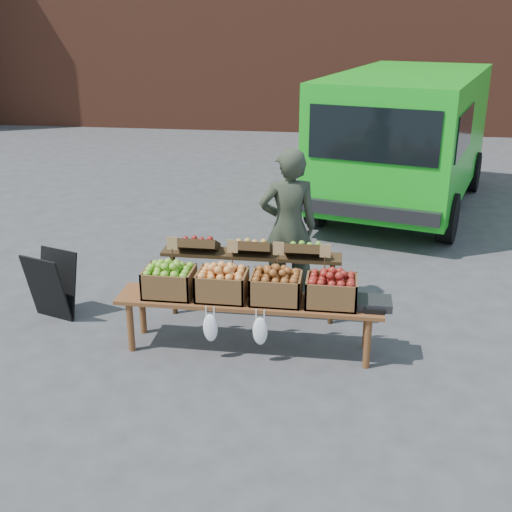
% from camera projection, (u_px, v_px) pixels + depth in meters
% --- Properties ---
extents(ground, '(80.00, 80.00, 0.00)m').
position_uv_depth(ground, '(239.00, 351.00, 6.65)').
color(ground, '#3F3F42').
extents(delivery_van, '(3.72, 5.69, 2.35)m').
position_uv_depth(delivery_van, '(406.00, 142.00, 11.18)').
color(delivery_van, green).
rests_on(delivery_van, ground).
extents(vendor, '(0.78, 0.61, 1.88)m').
position_uv_depth(vendor, '(288.00, 228.00, 7.46)').
color(vendor, '#2F3628').
rests_on(vendor, ground).
extents(chalkboard_sign, '(0.59, 0.44, 0.79)m').
position_uv_depth(chalkboard_sign, '(52.00, 285.00, 7.25)').
color(chalkboard_sign, black).
rests_on(chalkboard_sign, ground).
extents(back_table, '(2.10, 0.44, 1.04)m').
position_uv_depth(back_table, '(251.00, 276.00, 7.18)').
color(back_table, '#322211').
rests_on(back_table, ground).
extents(display_bench, '(2.70, 0.56, 0.57)m').
position_uv_depth(display_bench, '(249.00, 324.00, 6.59)').
color(display_bench, brown).
rests_on(display_bench, ground).
extents(crate_golden_apples, '(0.50, 0.40, 0.28)m').
position_uv_depth(crate_golden_apples, '(169.00, 282.00, 6.55)').
color(crate_golden_apples, '#508820').
rests_on(crate_golden_apples, display_bench).
extents(crate_russet_pears, '(0.50, 0.40, 0.28)m').
position_uv_depth(crate_russet_pears, '(222.00, 285.00, 6.48)').
color(crate_russet_pears, gold).
rests_on(crate_russet_pears, display_bench).
extents(crate_red_apples, '(0.50, 0.40, 0.28)m').
position_uv_depth(crate_red_apples, '(276.00, 288.00, 6.40)').
color(crate_red_apples, brown).
rests_on(crate_red_apples, display_bench).
extents(crate_green_apples, '(0.50, 0.40, 0.28)m').
position_uv_depth(crate_green_apples, '(331.00, 291.00, 6.33)').
color(crate_green_apples, maroon).
rests_on(crate_green_apples, display_bench).
extents(weighing_scale, '(0.34, 0.30, 0.08)m').
position_uv_depth(weighing_scale, '(374.00, 303.00, 6.31)').
color(weighing_scale, black).
rests_on(weighing_scale, display_bench).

